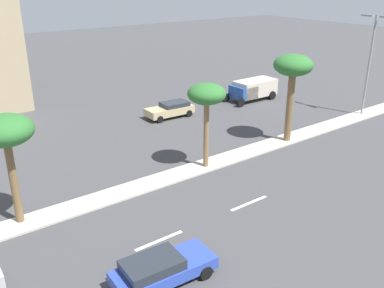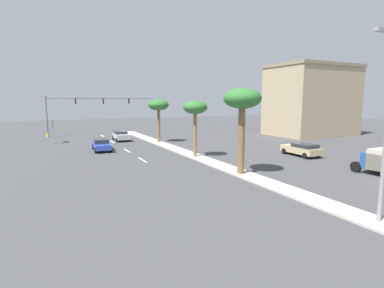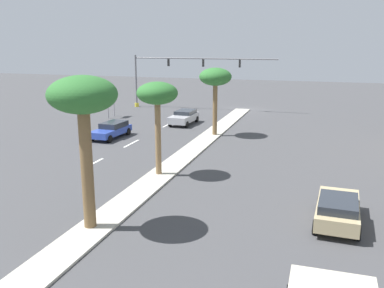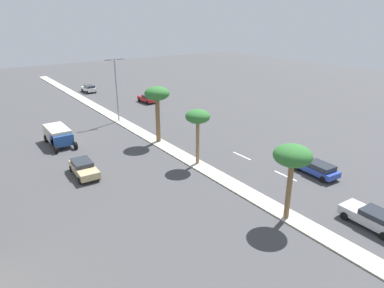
# 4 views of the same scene
# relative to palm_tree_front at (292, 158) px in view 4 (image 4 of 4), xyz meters

# --- Properties ---
(ground_plane) EXTENTS (160.00, 160.00, 0.00)m
(ground_plane) POSITION_rel_palm_tree_front_xyz_m (0.35, 21.29, -5.19)
(ground_plane) COLOR #424244
(median_curb) EXTENTS (1.80, 94.99, 0.12)m
(median_curb) POSITION_rel_palm_tree_front_xyz_m (0.35, 31.85, -5.13)
(median_curb) COLOR #B7B2A3
(median_curb) RESTS_ON ground
(lane_stripe_outboard) EXTENTS (0.20, 2.80, 0.01)m
(lane_stripe_outboard) POSITION_rel_palm_tree_front_xyz_m (5.93, -3.64, -5.18)
(lane_stripe_outboard) COLOR silver
(lane_stripe_outboard) RESTS_ON ground
(lane_stripe_left) EXTENTS (0.20, 2.80, 0.01)m
(lane_stripe_left) POSITION_rel_palm_tree_front_xyz_m (5.93, 5.10, -5.18)
(lane_stripe_left) COLOR silver
(lane_stripe_left) RESTS_ON ground
(lane_stripe_inboard) EXTENTS (0.20, 2.80, 0.01)m
(lane_stripe_inboard) POSITION_rel_palm_tree_front_xyz_m (5.93, 11.37, -5.18)
(lane_stripe_inboard) COLOR silver
(lane_stripe_inboard) RESTS_ON ground
(palm_tree_front) EXTENTS (2.88, 2.88, 6.02)m
(palm_tree_front) POSITION_rel_palm_tree_front_xyz_m (0.00, 0.00, 0.00)
(palm_tree_front) COLOR brown
(palm_tree_front) RESTS_ON median_curb
(palm_tree_near) EXTENTS (2.55, 2.55, 5.87)m
(palm_tree_near) POSITION_rel_palm_tree_front_xyz_m (0.50, 12.46, -0.08)
(palm_tree_near) COLOR olive
(palm_tree_near) RESTS_ON median_curb
(palm_tree_right) EXTENTS (3.00, 3.00, 6.88)m
(palm_tree_right) POSITION_rel_palm_tree_front_xyz_m (0.54, 20.78, 0.66)
(palm_tree_right) COLOR brown
(palm_tree_right) RESTS_ON median_curb
(street_lamp_rear) EXTENTS (2.90, 0.24, 9.11)m
(street_lamp_rear) POSITION_rel_palm_tree_front_xyz_m (0.13, 31.86, 0.32)
(street_lamp_rear) COLOR gray
(street_lamp_rear) RESTS_ON median_curb
(sedan_blue_rear) EXTENTS (2.17, 4.67, 1.35)m
(sedan_blue_rear) POSITION_rel_palm_tree_front_xyz_m (8.62, 3.48, -4.46)
(sedan_blue_rear) COLOR #2D47AD
(sedan_blue_rear) RESTS_ON ground
(sedan_silver_trailing) EXTENTS (2.15, 4.55, 1.39)m
(sedan_silver_trailing) POSITION_rel_palm_tree_front_xyz_m (4.44, -4.46, -4.43)
(sedan_silver_trailing) COLOR #B2B2B7
(sedan_silver_trailing) RESTS_ON ground
(sedan_tan_front) EXTENTS (2.18, 4.58, 1.38)m
(sedan_tan_front) POSITION_rel_palm_tree_front_xyz_m (-10.27, 16.84, -4.43)
(sedan_tan_front) COLOR tan
(sedan_tan_front) RESTS_ON ground
(sedan_white_left) EXTENTS (2.09, 3.97, 1.46)m
(sedan_white_left) POSITION_rel_palm_tree_front_xyz_m (3.67, 54.54, -4.41)
(sedan_white_left) COLOR silver
(sedan_white_left) RESTS_ON ground
(sedan_red_outboard) EXTENTS (2.13, 4.08, 1.41)m
(sedan_red_outboard) POSITION_rel_palm_tree_front_xyz_m (9.25, 39.83, -4.43)
(sedan_red_outboard) COLOR red
(sedan_red_outboard) RESTS_ON ground
(box_truck) EXTENTS (2.54, 5.85, 2.11)m
(box_truck) POSITION_rel_palm_tree_front_xyz_m (-9.86, 26.95, -3.98)
(box_truck) COLOR #234C99
(box_truck) RESTS_ON ground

